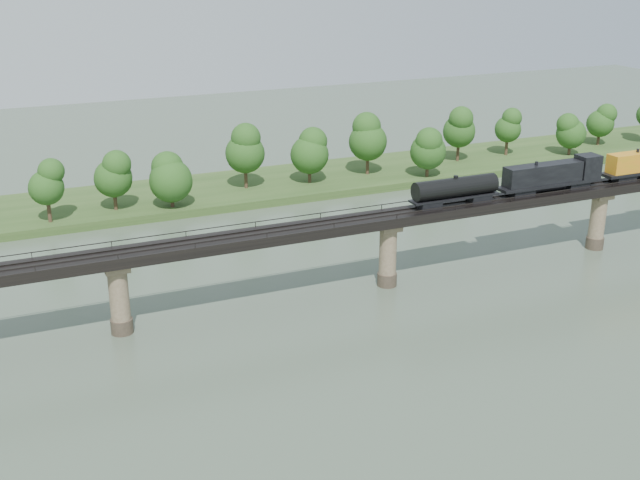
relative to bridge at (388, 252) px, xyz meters
name	(u,v)px	position (x,y,z in m)	size (l,w,h in m)	color
ground	(503,377)	(0.00, -30.00, -5.46)	(400.00, 400.00, 0.00)	#3A4939
far_bank	(266,186)	(0.00, 55.00, -4.66)	(300.00, 24.00, 1.60)	#2B451B
bridge	(388,252)	(0.00, 0.00, 0.00)	(236.00, 30.00, 11.50)	#473A2D
bridge_superstructure	(389,212)	(0.00, 0.00, 6.33)	(220.00, 4.90, 0.75)	black
far_treeline	(233,158)	(-8.21, 50.52, 3.37)	(289.06, 17.54, 13.60)	#382619
freight_train	(618,167)	(43.05, 0.00, 8.54)	(76.13, 2.97, 5.24)	black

